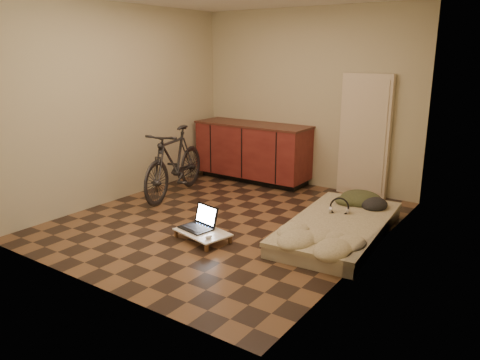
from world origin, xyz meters
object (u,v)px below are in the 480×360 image
Objects in this scene: laptop at (200,223)px; bicycle at (174,159)px; lap_desk at (203,232)px; futon at (339,227)px.

bicycle is at bearing 153.30° from laptop.
bicycle is 1.76m from lap_desk.
bicycle is 0.80× the size of futon.
laptop is (1.25, -0.97, -0.39)m from bicycle.
lap_desk is (1.35, -1.04, -0.45)m from bicycle.
lap_desk is 1.66× the size of laptop.
lap_desk is (-1.15, -0.98, 0.00)m from futon.
futon is 1.51m from lap_desk.
bicycle is 2.50× the size of lap_desk.
bicycle is at bearing 173.74° from futon.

